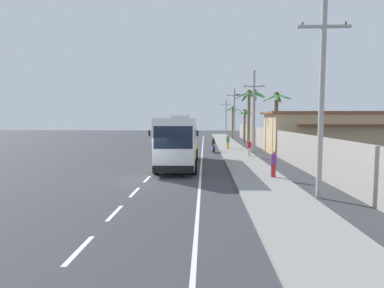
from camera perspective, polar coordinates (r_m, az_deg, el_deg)
The scene contains 19 objects.
ground_plane at distance 18.70m, azimuth -8.52°, elevation -6.68°, with size 160.00×160.00×0.00m, color #3A3A3F.
sidewalk_kerb at distance 28.42m, azimuth 9.02°, elevation -2.66°, with size 3.20×90.00×0.14m, color gray.
lane_markings at distance 32.90m, azimuth -0.42°, elevation -1.73°, with size 3.38×71.00×0.01m.
boundary_wall at distance 32.87m, azimuth 14.83°, elevation 0.34°, with size 0.24×60.00×2.56m, color #9E998E.
coach_bus_foreground at distance 24.21m, azimuth -2.37°, elevation 0.86°, with size 3.09×11.01×3.97m.
motorcycle_beside_bus at distance 33.77m, azimuth 3.98°, elevation -0.47°, with size 0.56×1.96×1.59m.
pedestrian_near_kerb at distance 29.88m, azimuth 10.49°, elevation -0.66°, with size 0.36×0.36×1.53m.
pedestrian_midwalk at distance 19.38m, azimuth 14.75°, elevation -3.53°, with size 0.36×0.36×1.56m.
pedestrian_far_walk at distance 36.84m, azimuth 6.62°, elevation 0.47°, with size 0.36×0.36×1.63m.
utility_pole_nearest at distance 15.30m, azimuth 22.78°, elevation 9.33°, with size 2.35×0.24×9.65m.
utility_pole_mid at distance 33.39m, azimuth 11.16°, elevation 6.19°, with size 3.09×0.24×8.69m.
utility_pole_far at distance 51.92m, azimuth 7.78°, elevation 5.59°, with size 2.57×0.24×8.63m.
utility_pole_distant at distance 70.53m, azimuth 6.28°, elevation 5.08°, with size 2.32×0.24×8.04m.
palm_nearest at distance 43.67m, azimuth 11.35°, elevation 7.01°, with size 3.25×3.23×7.77m.
palm_second at distance 47.82m, azimuth 9.66°, elevation 4.61°, with size 2.53×2.67×5.16m.
palm_third at distance 58.12m, azimuth 7.51°, elevation 5.05°, with size 3.22×3.18×6.02m.
palm_fourth at distance 32.08m, azimuth 15.23°, elevation 5.71°, with size 2.96×3.06×6.34m.
palm_farthest at distance 36.93m, azimuth 10.45°, elevation 6.39°, with size 3.70×3.54×7.05m.
roadside_building at distance 35.92m, azimuth 24.71°, elevation 1.93°, with size 14.44×6.96×4.41m.
Camera 1 is at (3.49, -18.00, 3.66)m, focal length 29.00 mm.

